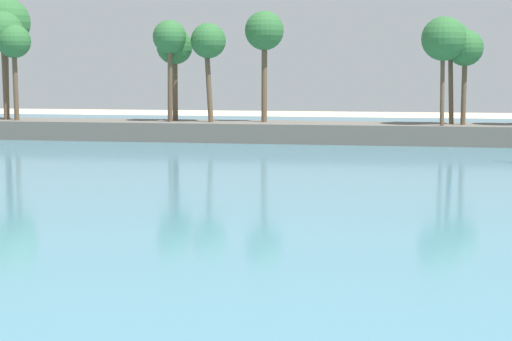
% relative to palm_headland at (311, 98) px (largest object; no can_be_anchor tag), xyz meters
% --- Properties ---
extents(sea, '(220.00, 105.94, 0.06)m').
position_rel_palm_headland_xyz_m(sea, '(3.35, -12.95, -3.99)').
color(sea, teal).
rests_on(sea, ground).
extents(palm_headland, '(111.52, 7.43, 13.62)m').
position_rel_palm_headland_xyz_m(palm_headland, '(0.00, 0.00, 0.00)').
color(palm_headland, '#605B54').
rests_on(palm_headland, ground).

